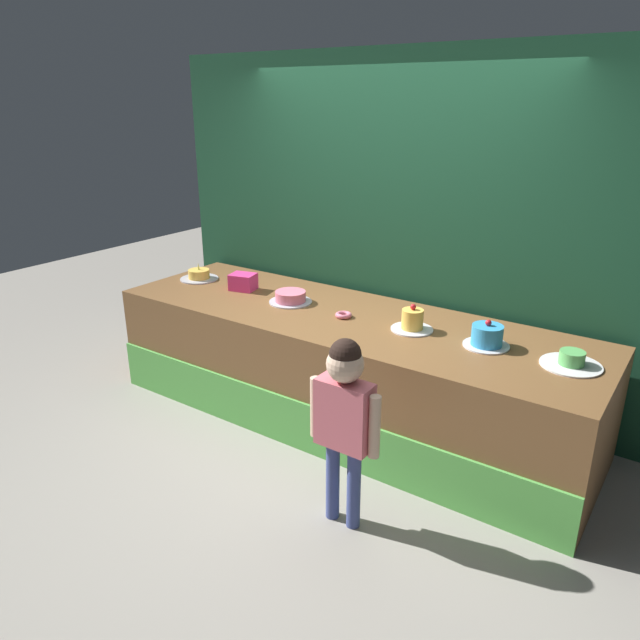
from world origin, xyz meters
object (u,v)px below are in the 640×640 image
cake_left (290,297)px  cake_right (487,337)px  cake_far_left (199,275)px  child_figure (344,408)px  pink_box (243,282)px  cake_center (412,321)px  donut (344,315)px  cake_far_right (571,361)px

cake_left → cake_right: 1.52m
cake_left → cake_far_left: bearing=177.7°
child_figure → pink_box: size_ratio=5.79×
pink_box → cake_right: bearing=-0.3°
cake_left → cake_center: bearing=0.6°
donut → cake_far_right: cake_far_right is taller
cake_right → cake_left: bearing=-179.1°
child_figure → pink_box: (-1.65, 1.05, 0.16)m
cake_far_left → cake_right: cake_right is taller
cake_far_right → child_figure: bearing=-130.6°
cake_left → cake_center: (1.02, 0.01, 0.02)m
cake_far_left → cake_right: size_ratio=1.12×
child_figure → cake_left: bearing=138.2°
cake_left → cake_center: 1.02m
child_figure → donut: (-0.63, 0.97, 0.11)m
cake_far_left → donut: bearing=-3.2°
child_figure → cake_left: child_figure is taller
child_figure → cake_far_left: 2.40m
cake_center → cake_right: (0.51, 0.01, 0.00)m
cake_left → cake_right: bearing=0.9°
pink_box → cake_right: 2.03m
donut → cake_far_left: 1.53m
pink_box → cake_right: (2.03, -0.01, -0.00)m
donut → cake_center: cake_center is taller
donut → cake_right: (1.02, 0.07, 0.05)m
child_figure → cake_far_right: bearing=49.4°
cake_center → cake_right: bearing=1.5°
pink_box → cake_center: 1.52m
cake_left → child_figure: bearing=-41.8°
cake_left → cake_right: cake_right is taller
cake_far_left → cake_far_right: size_ratio=0.92×
donut → cake_far_right: bearing=2.6°
cake_center → cake_left: bearing=-179.4°
cake_far_right → cake_right: bearing=179.9°
child_figure → cake_far_right: size_ratio=3.22×
donut → cake_left: size_ratio=0.36×
child_figure → cake_center: (-0.12, 1.03, 0.15)m
cake_left → cake_center: cake_center is taller
cake_far_left → cake_right: bearing=-0.4°
cake_far_left → cake_far_right: cake_far_left is taller
pink_box → cake_far_left: size_ratio=0.60×
donut → cake_far_left: (-1.52, 0.09, 0.02)m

